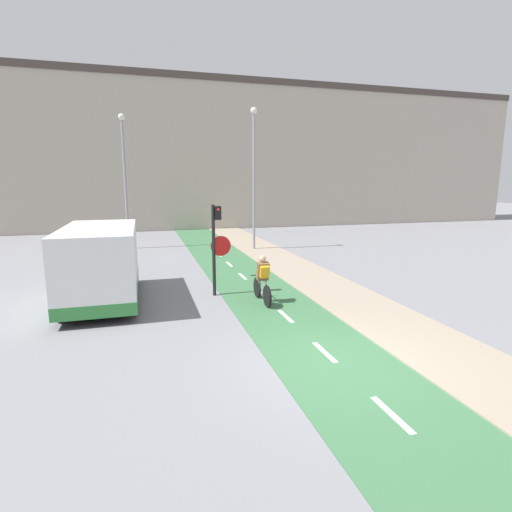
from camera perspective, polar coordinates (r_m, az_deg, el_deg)
name	(u,v)px	position (r m, az deg, el deg)	size (l,w,h in m)	color
ground_plane	(335,363)	(8.82, 11.22, -14.73)	(120.00, 120.00, 0.00)	gray
bike_lane	(335,362)	(8.82, 11.20, -14.65)	(2.68, 60.00, 0.02)	#3D7047
sidewalk_strip	(437,348)	(10.16, 24.39, -11.88)	(2.40, 60.00, 0.05)	gray
building_row_background	(186,155)	(34.33, -9.95, 13.98)	(60.00, 5.20, 11.75)	#B2A899
traffic_light_pole	(216,240)	(13.11, -5.71, 2.33)	(0.67, 0.25, 3.02)	black
street_lamp_far	(125,169)	(23.56, -18.27, 11.76)	(0.36, 0.36, 7.35)	gray
street_lamp_sidewalk	(254,166)	(22.13, -0.31, 12.76)	(0.36, 0.36, 7.62)	gray
cyclist_near	(263,280)	(12.44, 0.95, -3.52)	(0.46, 1.76, 1.50)	black
van	(101,265)	(13.40, -21.24, -1.24)	(2.14, 4.96, 2.37)	white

